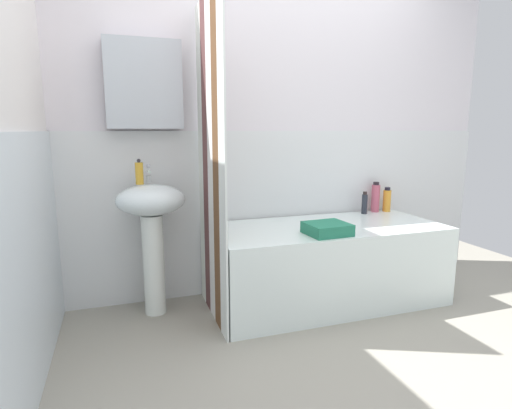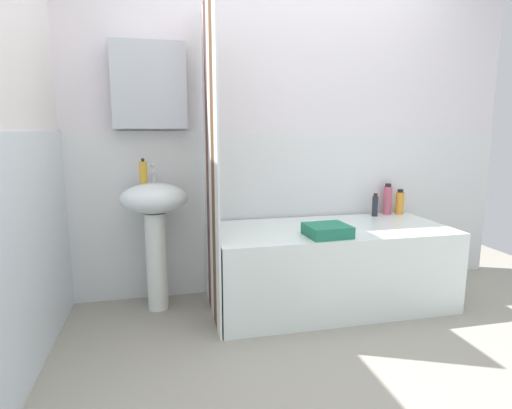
# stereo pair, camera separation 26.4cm
# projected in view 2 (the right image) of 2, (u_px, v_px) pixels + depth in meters

# --- Properties ---
(ground_plane) EXTENTS (4.80, 5.60, 0.04)m
(ground_plane) POSITION_uv_depth(u_px,v_px,m) (353.00, 379.00, 2.06)
(ground_plane) COLOR gray
(wall_back_tiled) EXTENTS (3.60, 0.18, 2.40)m
(wall_back_tiled) POSITION_uv_depth(u_px,v_px,m) (276.00, 139.00, 3.05)
(wall_back_tiled) COLOR silver
(wall_back_tiled) RESTS_ON ground_plane
(wall_left_tiled) EXTENTS (0.07, 1.81, 2.40)m
(wall_left_tiled) POSITION_uv_depth(u_px,v_px,m) (6.00, 150.00, 1.85)
(wall_left_tiled) COLOR silver
(wall_left_tiled) RESTS_ON ground_plane
(sink) EXTENTS (0.44, 0.34, 0.86)m
(sink) POSITION_uv_depth(u_px,v_px,m) (155.00, 218.00, 2.72)
(sink) COLOR white
(sink) RESTS_ON ground_plane
(faucet) EXTENTS (0.03, 0.12, 0.12)m
(faucet) POSITION_uv_depth(u_px,v_px,m) (153.00, 173.00, 2.75)
(faucet) COLOR silver
(faucet) RESTS_ON sink
(soap_dispenser) EXTENTS (0.05, 0.05, 0.16)m
(soap_dispenser) POSITION_uv_depth(u_px,v_px,m) (143.00, 172.00, 2.69)
(soap_dispenser) COLOR gold
(soap_dispenser) RESTS_ON sink
(bathtub) EXTENTS (1.61, 0.74, 0.55)m
(bathtub) POSITION_uv_depth(u_px,v_px,m) (330.00, 266.00, 2.87)
(bathtub) COLOR white
(bathtub) RESTS_ON ground_plane
(shower_curtain) EXTENTS (0.01, 0.74, 2.00)m
(shower_curtain) POSITION_uv_depth(u_px,v_px,m) (211.00, 164.00, 2.56)
(shower_curtain) COLOR white
(shower_curtain) RESTS_ON ground_plane
(body_wash_bottle) EXTENTS (0.06, 0.06, 0.20)m
(body_wash_bottle) POSITION_uv_depth(u_px,v_px,m) (400.00, 202.00, 3.25)
(body_wash_bottle) COLOR orange
(body_wash_bottle) RESTS_ON bathtub
(lotion_bottle) EXTENTS (0.07, 0.07, 0.24)m
(lotion_bottle) POSITION_uv_depth(u_px,v_px,m) (387.00, 200.00, 3.24)
(lotion_bottle) COLOR #C2556C
(lotion_bottle) RESTS_ON bathtub
(conditioner_bottle) EXTENTS (0.04, 0.04, 0.18)m
(conditioner_bottle) POSITION_uv_depth(u_px,v_px,m) (375.00, 205.00, 3.17)
(conditioner_bottle) COLOR #262A34
(conditioner_bottle) RESTS_ON bathtub
(towel_folded) EXTENTS (0.28, 0.25, 0.07)m
(towel_folded) POSITION_uv_depth(u_px,v_px,m) (327.00, 230.00, 2.58)
(towel_folded) COLOR #257759
(towel_folded) RESTS_ON bathtub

